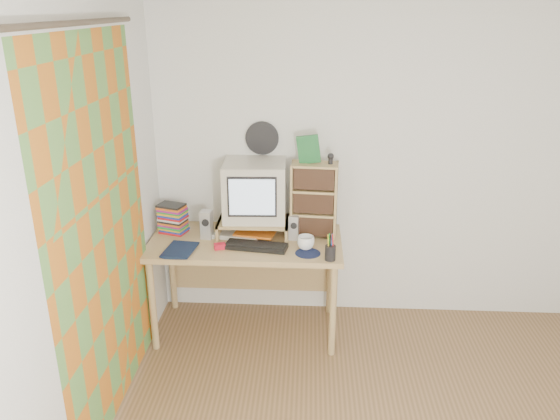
# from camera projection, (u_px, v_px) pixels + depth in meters

# --- Properties ---
(back_wall) EXTENTS (3.50, 0.00, 3.50)m
(back_wall) POSITION_uv_depth(u_px,v_px,m) (386.00, 163.00, 4.10)
(back_wall) COLOR white
(back_wall) RESTS_ON floor
(left_wall) EXTENTS (0.00, 3.50, 3.50)m
(left_wall) POSITION_uv_depth(u_px,v_px,m) (56.00, 258.00, 2.55)
(left_wall) COLOR white
(left_wall) RESTS_ON floor
(curtain) EXTENTS (0.00, 2.20, 2.20)m
(curtain) POSITION_uv_depth(u_px,v_px,m) (104.00, 237.00, 3.03)
(curtain) COLOR #BF671B
(curtain) RESTS_ON left_wall
(wall_disc) EXTENTS (0.25, 0.02, 0.25)m
(wall_disc) POSITION_uv_depth(u_px,v_px,m) (262.00, 138.00, 4.06)
(wall_disc) COLOR black
(wall_disc) RESTS_ON back_wall
(desk) EXTENTS (1.40, 0.70, 0.75)m
(desk) POSITION_uv_depth(u_px,v_px,m) (247.00, 253.00, 4.09)
(desk) COLOR tan
(desk) RESTS_ON floor
(monitor_riser) EXTENTS (0.52, 0.30, 0.12)m
(monitor_riser) POSITION_uv_depth(u_px,v_px,m) (253.00, 223.00, 4.04)
(monitor_riser) COLOR tan
(monitor_riser) RESTS_ON desk
(crt_monitor) EXTENTS (0.46, 0.46, 0.42)m
(crt_monitor) POSITION_uv_depth(u_px,v_px,m) (255.00, 191.00, 4.00)
(crt_monitor) COLOR beige
(crt_monitor) RESTS_ON monitor_riser
(speaker_left) EXTENTS (0.09, 0.09, 0.21)m
(speaker_left) POSITION_uv_depth(u_px,v_px,m) (207.00, 225.00, 3.99)
(speaker_left) COLOR #BCBBC0
(speaker_left) RESTS_ON desk
(speaker_right) EXTENTS (0.08, 0.08, 0.18)m
(speaker_right) POSITION_uv_depth(u_px,v_px,m) (294.00, 227.00, 3.97)
(speaker_right) COLOR #BCBBC0
(speaker_right) RESTS_ON desk
(keyboard) EXTENTS (0.45, 0.21, 0.03)m
(keyboard) POSITION_uv_depth(u_px,v_px,m) (256.00, 246.00, 3.85)
(keyboard) COLOR black
(keyboard) RESTS_ON desk
(dvd_stack) EXTENTS (0.22, 0.19, 0.27)m
(dvd_stack) POSITION_uv_depth(u_px,v_px,m) (173.00, 216.00, 4.07)
(dvd_stack) COLOR brown
(dvd_stack) RESTS_ON desk
(cd_rack) EXTENTS (0.35, 0.21, 0.55)m
(cd_rack) POSITION_uv_depth(u_px,v_px,m) (314.00, 200.00, 3.98)
(cd_rack) COLOR tan
(cd_rack) RESTS_ON desk
(mug) EXTENTS (0.15, 0.15, 0.10)m
(mug) POSITION_uv_depth(u_px,v_px,m) (306.00, 243.00, 3.82)
(mug) COLOR white
(mug) RESTS_ON desk
(diary) EXTENTS (0.26, 0.21, 0.05)m
(diary) POSITION_uv_depth(u_px,v_px,m) (166.00, 247.00, 3.81)
(diary) COLOR #101D3C
(diary) RESTS_ON desk
(mousepad) EXTENTS (0.19, 0.19, 0.00)m
(mousepad) POSITION_uv_depth(u_px,v_px,m) (308.00, 253.00, 3.77)
(mousepad) COLOR black
(mousepad) RESTS_ON desk
(pen_cup) EXTENTS (0.09, 0.09, 0.14)m
(pen_cup) POSITION_uv_depth(u_px,v_px,m) (330.00, 250.00, 3.65)
(pen_cup) COLOR black
(pen_cup) RESTS_ON desk
(papers) EXTENTS (0.38, 0.31, 0.04)m
(papers) POSITION_uv_depth(u_px,v_px,m) (246.00, 232.00, 4.07)
(papers) COLOR beige
(papers) RESTS_ON desk
(red_box) EXTENTS (0.09, 0.07, 0.04)m
(red_box) POSITION_uv_depth(u_px,v_px,m) (220.00, 246.00, 3.83)
(red_box) COLOR red
(red_box) RESTS_ON desk
(game_box) EXTENTS (0.16, 0.04, 0.20)m
(game_box) POSITION_uv_depth(u_px,v_px,m) (309.00, 149.00, 3.86)
(game_box) COLOR #1C622C
(game_box) RESTS_ON cd_rack
(webcam) EXTENTS (0.05, 0.05, 0.08)m
(webcam) POSITION_uv_depth(u_px,v_px,m) (331.00, 158.00, 3.86)
(webcam) COLOR black
(webcam) RESTS_ON cd_rack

